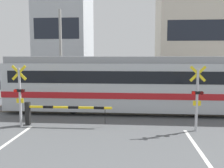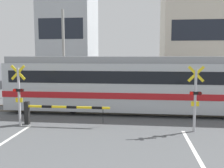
{
  "view_description": "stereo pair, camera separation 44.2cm",
  "coord_description": "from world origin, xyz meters",
  "px_view_note": "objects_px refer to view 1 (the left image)",
  "views": [
    {
      "loc": [
        1.13,
        -2.15,
        3.19
      ],
      "look_at": [
        0.0,
        11.68,
        1.6
      ],
      "focal_mm": 40.0,
      "sensor_mm": 36.0,
      "label": 1
    },
    {
      "loc": [
        1.57,
        -2.11,
        3.19
      ],
      "look_at": [
        0.0,
        11.68,
        1.6
      ],
      "focal_mm": 40.0,
      "sensor_mm": 36.0,
      "label": 2
    }
  ],
  "objects_px": {
    "commuter_train": "(183,83)",
    "crossing_barrier_far": "(153,92)",
    "crossing_signal_right": "(197,95)",
    "crossing_barrier_near": "(50,110)",
    "crossing_signal_left": "(20,93)"
  },
  "relations": [
    {
      "from": "crossing_signal_right",
      "to": "crossing_barrier_far",
      "type": "bearing_deg",
      "value": 100.79
    },
    {
      "from": "crossing_barrier_far",
      "to": "crossing_signal_right",
      "type": "height_order",
      "value": "crossing_signal_right"
    },
    {
      "from": "commuter_train",
      "to": "crossing_barrier_near",
      "type": "bearing_deg",
      "value": -154.57
    },
    {
      "from": "commuter_train",
      "to": "crossing_barrier_far",
      "type": "bearing_deg",
      "value": 113.18
    },
    {
      "from": "commuter_train",
      "to": "crossing_barrier_far",
      "type": "height_order",
      "value": "commuter_train"
    },
    {
      "from": "crossing_barrier_far",
      "to": "crossing_signal_right",
      "type": "xyz_separation_m",
      "value": [
        1.26,
        -6.6,
        0.82
      ]
    },
    {
      "from": "commuter_train",
      "to": "crossing_barrier_near",
      "type": "distance_m",
      "value": 7.32
    },
    {
      "from": "crossing_barrier_near",
      "to": "crossing_signal_left",
      "type": "distance_m",
      "value": 1.54
    },
    {
      "from": "crossing_barrier_near",
      "to": "commuter_train",
      "type": "bearing_deg",
      "value": 25.43
    },
    {
      "from": "crossing_barrier_near",
      "to": "crossing_signal_left",
      "type": "relative_size",
      "value": 1.44
    },
    {
      "from": "crossing_barrier_near",
      "to": "crossing_barrier_far",
      "type": "xyz_separation_m",
      "value": [
        5.19,
        6.3,
        0.0
      ]
    },
    {
      "from": "commuter_train",
      "to": "crossing_signal_right",
      "type": "xyz_separation_m",
      "value": [
        -0.11,
        -3.42,
        -0.16
      ]
    },
    {
      "from": "crossing_barrier_near",
      "to": "crossing_signal_right",
      "type": "relative_size",
      "value": 1.44
    },
    {
      "from": "commuter_train",
      "to": "crossing_barrier_far",
      "type": "distance_m",
      "value": 3.6
    },
    {
      "from": "crossing_barrier_near",
      "to": "crossing_signal_left",
      "type": "height_order",
      "value": "crossing_signal_left"
    }
  ]
}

